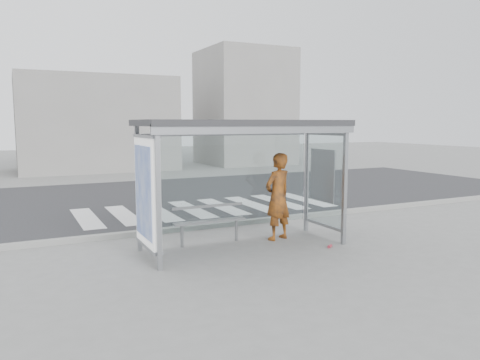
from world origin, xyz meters
The scene contains 10 objects.
ground centered at (0.00, 0.00, 0.00)m, with size 80.00×80.00×0.00m, color slate.
road centered at (0.00, 7.00, 0.00)m, with size 30.00×10.00×0.01m, color #262629.
curb centered at (0.00, 1.95, 0.06)m, with size 30.00×0.18×0.12m, color gray.
crosswalk centered at (1.00, 4.50, 0.00)m, with size 7.55×3.00×0.00m.
bus_shelter centered at (-0.37, 0.06, 1.98)m, with size 4.25×1.65×2.62m.
building_center centered at (0.00, 18.00, 2.50)m, with size 8.00×5.00×5.00m, color gray.
building_right centered at (9.00, 18.00, 3.50)m, with size 5.00×5.00×7.00m, color gray.
person centered at (0.96, 0.27, 0.96)m, with size 0.70×0.46×1.91m, color red.
bench centered at (-0.53, 0.58, 0.50)m, with size 1.60×0.21×0.83m.
soda_can centered at (1.58, -0.81, 0.03)m, with size 0.07×0.07×0.12m, color #EE465A.
Camera 1 is at (-4.22, -8.43, 2.57)m, focal length 35.00 mm.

